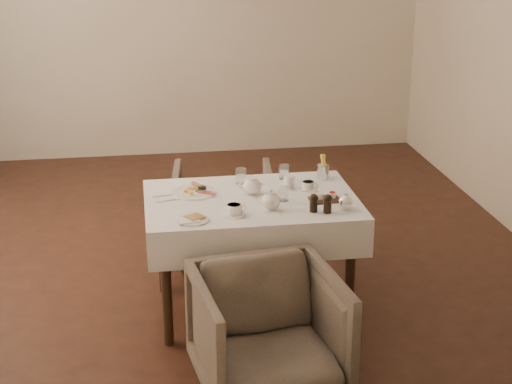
{
  "coord_description": "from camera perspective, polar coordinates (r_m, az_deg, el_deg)",
  "views": [
    {
      "loc": [
        -0.61,
        -5.31,
        2.42
      ],
      "look_at": [
        0.06,
        -1.0,
        0.82
      ],
      "focal_mm": 55.0,
      "sensor_mm": 36.0,
      "label": 1
    }
  ],
  "objects": [
    {
      "name": "table",
      "position": [
        4.77,
        -0.35,
        -1.79
      ],
      "size": [
        1.28,
        0.88,
        0.75
      ],
      "color": "black",
      "rests_on": "ground"
    },
    {
      "name": "armchair_near",
      "position": [
        4.11,
        0.9,
        -10.3
      ],
      "size": [
        0.81,
        0.83,
        0.67
      ],
      "primitive_type": "imported",
      "rotation": [
        0.0,
        0.0,
        0.14
      ],
      "color": "#4E4439",
      "rests_on": "ground"
    },
    {
      "name": "armchair_far",
      "position": [
        5.66,
        -2.41,
        -1.53
      ],
      "size": [
        0.78,
        0.8,
        0.66
      ],
      "primitive_type": "imported",
      "rotation": [
        0.0,
        0.0,
        3.04
      ],
      "color": "#4E4439",
      "rests_on": "ground"
    },
    {
      "name": "breakfast_plate",
      "position": [
        4.84,
        -4.51,
        0.05
      ],
      "size": [
        0.27,
        0.27,
        0.03
      ],
      "rotation": [
        0.0,
        0.0,
        0.13
      ],
      "color": "white",
      "rests_on": "table"
    },
    {
      "name": "side_plate",
      "position": [
        4.41,
        -4.68,
        -2.03
      ],
      "size": [
        0.19,
        0.18,
        0.02
      ],
      "rotation": [
        0.0,
        0.0,
        0.35
      ],
      "color": "white",
      "rests_on": "table"
    },
    {
      "name": "teapot_centre",
      "position": [
        4.78,
        -0.27,
        0.55
      ],
      "size": [
        0.17,
        0.14,
        0.12
      ],
      "primitive_type": null,
      "rotation": [
        0.0,
        0.0,
        -0.16
      ],
      "color": "white",
      "rests_on": "table"
    },
    {
      "name": "teapot_front",
      "position": [
        4.54,
        1.09,
        -0.54
      ],
      "size": [
        0.19,
        0.17,
        0.12
      ],
      "primitive_type": null,
      "rotation": [
        0.0,
        0.0,
        -0.35
      ],
      "color": "white",
      "rests_on": "table"
    },
    {
      "name": "creamer",
      "position": [
        4.89,
        2.4,
        0.76
      ],
      "size": [
        0.07,
        0.07,
        0.08
      ],
      "primitive_type": "cylinder",
      "rotation": [
        0.0,
        0.0,
        -0.09
      ],
      "color": "white",
      "rests_on": "table"
    },
    {
      "name": "teacup_near",
      "position": [
        4.47,
        -1.6,
        -1.35
      ],
      "size": [
        0.13,
        0.13,
        0.07
      ],
      "rotation": [
        0.0,
        0.0,
        0.04
      ],
      "color": "white",
      "rests_on": "table"
    },
    {
      "name": "teacup_far",
      "position": [
        4.86,
        3.81,
        0.4
      ],
      "size": [
        0.12,
        0.12,
        0.06
      ],
      "rotation": [
        0.0,
        0.0,
        -0.32
      ],
      "color": "white",
      "rests_on": "table"
    },
    {
      "name": "glass_left",
      "position": [
        4.97,
        -1.11,
        1.16
      ],
      "size": [
        0.07,
        0.07,
        0.1
      ],
      "primitive_type": "cylinder",
      "rotation": [
        0.0,
        0.0,
        0.01
      ],
      "color": "silver",
      "rests_on": "table"
    },
    {
      "name": "glass_mid",
      "position": [
        4.68,
        2.01,
        -0.13
      ],
      "size": [
        0.07,
        0.07,
        0.09
      ],
      "primitive_type": "cylinder",
      "rotation": [
        0.0,
        0.0,
        0.22
      ],
      "color": "silver",
      "rests_on": "table"
    },
    {
      "name": "glass_right",
      "position": [
        5.06,
        2.05,
        1.47
      ],
      "size": [
        0.07,
        0.07,
        0.09
      ],
      "primitive_type": "cylinder",
      "rotation": [
        0.0,
        0.0,
        0.03
      ],
      "color": "silver",
      "rests_on": "table"
    },
    {
      "name": "condiment_board",
      "position": [
        4.71,
        4.99,
        -0.47
      ],
      "size": [
        0.19,
        0.13,
        0.05
      ],
      "rotation": [
        0.0,
        0.0,
        0.07
      ],
      "color": "black",
      "rests_on": "table"
    },
    {
      "name": "pepper_mill_left",
      "position": [
        4.52,
        4.22,
        -0.79
      ],
      "size": [
        0.06,
        0.06,
        0.11
      ],
      "primitive_type": null,
      "rotation": [
        0.0,
        0.0,
        -0.12
      ],
      "color": "black",
      "rests_on": "table"
    },
    {
      "name": "pepper_mill_right",
      "position": [
        4.51,
        5.23,
        -0.83
      ],
      "size": [
        0.07,
        0.07,
        0.11
      ],
      "primitive_type": null,
      "rotation": [
        0.0,
        0.0,
        0.42
      ],
      "color": "black",
      "rests_on": "table"
    },
    {
      "name": "silver_pot",
      "position": [
        4.57,
        6.53,
        -0.65
      ],
      "size": [
        0.12,
        0.11,
        0.11
      ],
      "primitive_type": null,
      "rotation": [
        0.0,
        0.0,
        0.29
      ],
      "color": "white",
      "rests_on": "table"
    },
    {
      "name": "fries_cup",
      "position": [
        5.07,
        4.9,
        1.76
      ],
      "size": [
        0.08,
        0.08,
        0.17
      ],
      "rotation": [
        0.0,
        0.0,
        0.27
      ],
      "color": "silver",
      "rests_on": "table"
    },
    {
      "name": "cutlery_fork",
      "position": [
        4.8,
        -6.49,
        -0.25
      ],
      "size": [
        0.18,
        0.05,
        0.0
      ],
      "primitive_type": "cube",
      "rotation": [
        0.0,
        0.0,
        1.79
      ],
      "color": "silver",
      "rests_on": "table"
    },
    {
      "name": "cutlery_knife",
      "position": [
        4.72,
        -6.1,
        -0.61
      ],
      "size": [
        0.21,
        0.06,
        0.0
      ],
      "primitive_type": "cube",
      "rotation": [
        0.0,
        0.0,
        1.77
      ],
      "color": "silver",
      "rests_on": "table"
    }
  ]
}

